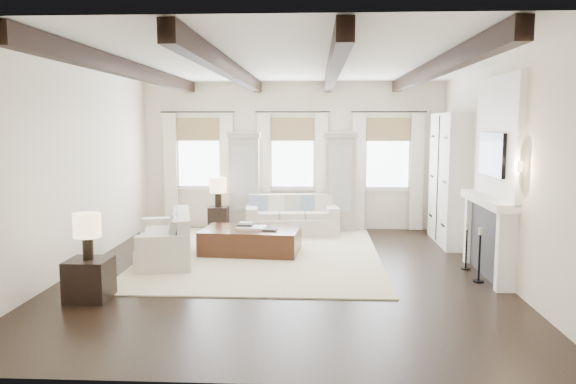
{
  "coord_description": "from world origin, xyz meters",
  "views": [
    {
      "loc": [
        0.51,
        -8.47,
        2.3
      ],
      "look_at": [
        0.04,
        0.94,
        1.15
      ],
      "focal_mm": 35.0,
      "sensor_mm": 36.0,
      "label": 1
    }
  ],
  "objects_px": {
    "ottoman": "(251,241)",
    "side_table_back": "(219,221)",
    "sofa_back": "(292,219)",
    "sofa_left": "(168,241)",
    "side_table_front": "(89,279)"
  },
  "relations": [
    {
      "from": "sofa_back",
      "to": "side_table_back",
      "type": "height_order",
      "value": "sofa_back"
    },
    {
      "from": "sofa_back",
      "to": "sofa_left",
      "type": "xyz_separation_m",
      "value": [
        -1.99,
        -2.39,
        0.0
      ]
    },
    {
      "from": "sofa_left",
      "to": "ottoman",
      "type": "bearing_deg",
      "value": 24.19
    },
    {
      "from": "side_table_front",
      "to": "side_table_back",
      "type": "relative_size",
      "value": 0.92
    },
    {
      "from": "sofa_left",
      "to": "ottoman",
      "type": "relative_size",
      "value": 1.21
    },
    {
      "from": "side_table_front",
      "to": "sofa_left",
      "type": "bearing_deg",
      "value": 77.5
    },
    {
      "from": "sofa_left",
      "to": "side_table_front",
      "type": "relative_size",
      "value": 3.8
    },
    {
      "from": "side_table_back",
      "to": "sofa_left",
      "type": "bearing_deg",
      "value": -101.86
    },
    {
      "from": "side_table_front",
      "to": "side_table_back",
      "type": "xyz_separation_m",
      "value": [
        0.95,
        4.39,
        0.02
      ]
    },
    {
      "from": "sofa_back",
      "to": "side_table_back",
      "type": "distance_m",
      "value": 1.53
    },
    {
      "from": "sofa_back",
      "to": "ottoman",
      "type": "bearing_deg",
      "value": -110.01
    },
    {
      "from": "ottoman",
      "to": "side_table_back",
      "type": "height_order",
      "value": "side_table_back"
    },
    {
      "from": "sofa_back",
      "to": "side_table_front",
      "type": "relative_size",
      "value": 3.65
    },
    {
      "from": "ottoman",
      "to": "side_table_back",
      "type": "xyz_separation_m",
      "value": [
        -0.87,
        1.65,
        0.07
      ]
    },
    {
      "from": "side_table_back",
      "to": "side_table_front",
      "type": "bearing_deg",
      "value": -102.17
    }
  ]
}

